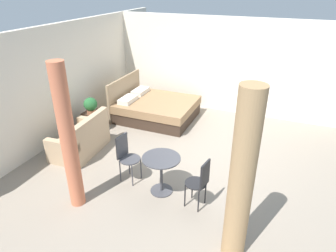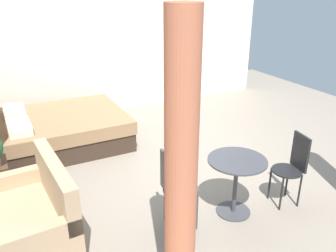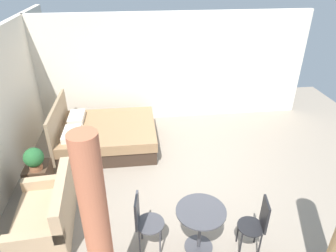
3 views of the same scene
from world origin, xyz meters
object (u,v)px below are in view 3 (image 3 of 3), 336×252
Objects in this scene: nightstand at (40,178)px; cafe_chair_near_window at (258,222)px; vase at (34,158)px; balcony_table at (200,222)px; bed at (105,135)px; couch at (48,216)px; cafe_chair_near_couch at (144,219)px; potted_plant at (34,158)px.

cafe_chair_near_window is (-1.67, -3.29, 0.27)m from nightstand.
vase is 0.21× the size of balcony_table.
balcony_table is (-2.86, -1.47, 0.21)m from bed.
cafe_chair_near_window is (-3.00, -2.22, 0.26)m from bed.
bed is 2.40m from couch.
bed is 1.67m from vase.
nightstand is at bearing 58.69° from balcony_table.
couch is at bearing 162.81° from bed.
bed reaches higher than cafe_chair_near_window.
nightstand is (-1.32, 1.06, -0.02)m from bed.
balcony_table is (-0.57, -2.18, 0.21)m from couch.
couch is 1.89× the size of balcony_table.
balcony_table is at bearing -97.53° from cafe_chair_near_couch.
cafe_chair_near_window is at bearing -98.73° from cafe_chair_near_couch.
bed is 1.82m from potted_plant.
bed reaches higher than vase.
bed reaches higher than balcony_table.
balcony_table is (-1.54, -2.53, 0.23)m from nightstand.
nightstand is 0.59× the size of cafe_chair_near_window.
cafe_chair_near_window is (-0.13, -0.75, 0.04)m from balcony_table.
nightstand is at bearing -158.72° from vase.
vase is at bearing 57.23° from balcony_table.
nightstand is (0.97, 0.36, -0.02)m from couch.
potted_plant is 3.62m from cafe_chair_near_window.
cafe_chair_near_couch is at bearing -130.67° from vase.
bed is 2.86× the size of balcony_table.
couch is (-2.29, 0.71, 0.00)m from bed.
vase is (-1.20, 1.11, 0.33)m from bed.
potted_plant is at bearing 60.07° from balcony_table.
potted_plant is at bearing -160.61° from vase.
bed is at bearing 27.17° from balcony_table.
cafe_chair_near_couch reaches higher than balcony_table.
cafe_chair_near_window is (-1.57, -3.26, -0.21)m from potted_plant.
nightstand is 1.33× the size of potted_plant.
cafe_chair_near_window is at bearing -116.97° from nightstand.
bed reaches higher than cafe_chair_near_couch.
cafe_chair_near_window is at bearing -143.41° from bed.
cafe_chair_near_window reaches higher than balcony_table.
bed is 5.04× the size of potted_plant.
nightstand is 0.75× the size of balcony_table.
potted_plant reaches higher than cafe_chair_near_couch.
couch reaches higher than vase.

